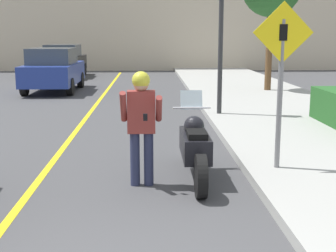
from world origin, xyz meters
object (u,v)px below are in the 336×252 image
object	(u,v)px
person_biker	(141,117)
traffic_light	(221,10)
parked_car_blue	(54,69)
parked_car_black	(64,61)
motorcycle	(195,147)
crossing_sign	(281,70)

from	to	relation	value
person_biker	traffic_light	bearing A→B (deg)	70.27
person_biker	parked_car_blue	distance (m)	12.24
person_biker	parked_car_black	distance (m)	18.50
motorcycle	crossing_sign	distance (m)	1.74
traffic_light	parked_car_blue	bearing A→B (deg)	131.43
motorcycle	crossing_sign	bearing A→B (deg)	1.47
crossing_sign	traffic_light	bearing A→B (deg)	91.78
traffic_light	parked_car_blue	world-z (taller)	traffic_light
parked_car_blue	parked_car_black	size ratio (longest dim) A/B	1.00
person_biker	crossing_sign	xyz separation A→B (m)	(2.10, 0.34, 0.64)
motorcycle	parked_car_blue	distance (m)	12.22
person_biker	crossing_sign	size ratio (longest dim) A/B	0.67
person_biker	parked_car_blue	xyz separation A→B (m)	(-3.60, 11.70, -0.17)
person_biker	traffic_light	size ratio (longest dim) A/B	0.44
crossing_sign	parked_car_black	xyz separation A→B (m)	(-6.43, 17.65, -0.81)
motorcycle	person_biker	bearing A→B (deg)	-159.25
crossing_sign	parked_car_blue	world-z (taller)	crossing_sign
traffic_light	parked_car_black	size ratio (longest dim) A/B	0.90
parked_car_black	motorcycle	bearing A→B (deg)	-73.80
crossing_sign	traffic_light	size ratio (longest dim) A/B	0.66
motorcycle	parked_car_black	distance (m)	18.42
parked_car_blue	motorcycle	bearing A→B (deg)	-68.85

